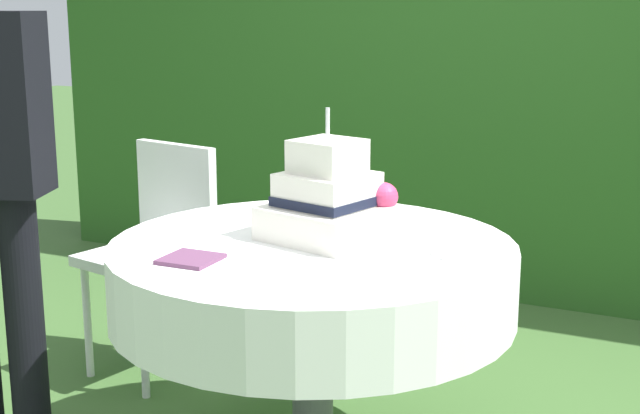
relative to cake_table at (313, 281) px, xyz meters
name	(u,v)px	position (x,y,z in m)	size (l,w,h in m)	color
foliage_hedge	(505,60)	(0.00, 2.11, 0.52)	(5.05, 0.44, 2.30)	#28561E
cake_table	(313,281)	(0.00, 0.00, 0.00)	(1.18, 1.18, 0.75)	#4C4C51
wedding_cake	(329,201)	(0.02, 0.07, 0.23)	(0.38, 0.38, 0.39)	white
serving_plate_near	(456,253)	(0.41, 0.05, 0.12)	(0.13, 0.13, 0.01)	white
serving_plate_far	(317,206)	(-0.18, 0.41, 0.12)	(0.11, 0.11, 0.01)	white
napkin_stack	(191,259)	(-0.21, -0.31, 0.12)	(0.14, 0.14, 0.01)	#603856
garden_chair	(159,236)	(-0.92, 0.51, -0.09)	(0.47, 0.47, 0.89)	white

